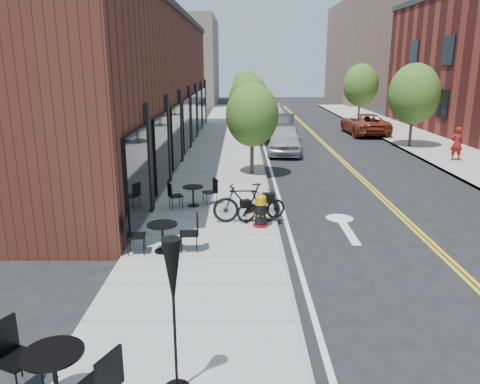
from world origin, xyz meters
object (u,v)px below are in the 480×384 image
object	(u,v)px
bistro_set_b	(163,234)
parked_car_c	(272,113)
bicycle_left	(246,203)
parked_car_far	(365,124)
bistro_set_a	(54,370)
pedestrian	(457,144)
bistro_set_c	(193,193)
bicycle_right	(261,205)
patio_umbrella	(173,284)
parked_car_b	(282,126)
parked_car_a	(285,140)
fire_hydrant	(261,211)

from	to	relation	value
bistro_set_b	parked_car_c	size ratio (longest dim) A/B	0.36
bicycle_left	parked_car_far	size ratio (longest dim) A/B	0.38
bistro_set_a	pedestrian	distance (m)	21.39
bistro_set_c	parked_car_c	bearing A→B (deg)	56.04
bistro_set_b	parked_car_c	bearing A→B (deg)	74.38
parked_car_far	bicycle_left	bearing A→B (deg)	64.70
bistro_set_b	parked_car_far	world-z (taller)	parked_car_far
bicycle_right	bistro_set_b	distance (m)	3.51
bicycle_right	parked_car_c	size ratio (longest dim) A/B	0.31
patio_umbrella	parked_car_c	size ratio (longest dim) A/B	0.46
bistro_set_c	parked_car_b	bearing A→B (deg)	50.75
parked_car_b	bistro_set_a	bearing A→B (deg)	-95.48
pedestrian	parked_car_far	bearing A→B (deg)	-74.37
bicycle_left	pedestrian	distance (m)	13.89
bistro_set_b	parked_car_b	world-z (taller)	parked_car_b
bicycle_right	parked_car_a	size ratio (longest dim) A/B	0.36
bistro_set_b	patio_umbrella	world-z (taller)	patio_umbrella
parked_car_a	parked_car_far	size ratio (longest dim) A/B	0.85
bicycle_right	bistro_set_c	distance (m)	2.64
patio_umbrella	pedestrian	bearing A→B (deg)	55.74
parked_car_a	bicycle_right	bearing A→B (deg)	-92.85
parked_car_b	parked_car_c	distance (m)	8.86
parked_car_a	parked_car_c	size ratio (longest dim) A/B	0.88
parked_car_c	pedestrian	bearing A→B (deg)	-65.43
bistro_set_b	pedestrian	distance (m)	16.97
bistro_set_b	bistro_set_a	bearing A→B (deg)	-102.61
patio_umbrella	parked_car_a	xyz separation A→B (m)	(3.30, 19.18, -1.02)
bistro_set_a	bistro_set_b	size ratio (longest dim) A/B	1.09
bistro_set_a	bicycle_right	bearing A→B (deg)	92.57
parked_car_a	parked_car_far	bearing A→B (deg)	55.16
bistro_set_a	fire_hydrant	bearing A→B (deg)	91.48
fire_hydrant	patio_umbrella	size ratio (longest dim) A/B	0.43
bistro_set_b	fire_hydrant	bearing A→B (deg)	30.84
patio_umbrella	parked_car_far	xyz separation A→B (m)	(9.40, 26.28, -1.05)
bicycle_left	patio_umbrella	world-z (taller)	patio_umbrella
bistro_set_c	parked_car_b	distance (m)	16.33
bistro_set_c	parked_car_far	world-z (taller)	parked_car_far
parked_car_far	bistro_set_b	bearing A→B (deg)	62.25
bicycle_right	pedestrian	size ratio (longest dim) A/B	0.96
bicycle_left	bistro_set_a	distance (m)	8.13
bicycle_left	parked_car_b	xyz separation A→B (m)	(2.52, 17.42, 0.05)
bicycle_right	bistro_set_c	size ratio (longest dim) A/B	0.98
bistro_set_c	parked_car_far	distance (m)	19.95
fire_hydrant	patio_umbrella	distance (m)	7.29
bistro_set_a	parked_car_a	xyz separation A→B (m)	(4.90, 19.46, 0.11)
parked_car_a	pedestrian	bearing A→B (deg)	-11.16
bicycle_left	patio_umbrella	distance (m)	7.55
patio_umbrella	bistro_set_a	bearing A→B (deg)	-170.20
fire_hydrant	bicycle_left	size ratio (longest dim) A/B	0.50
fire_hydrant	parked_car_a	distance (m)	12.28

